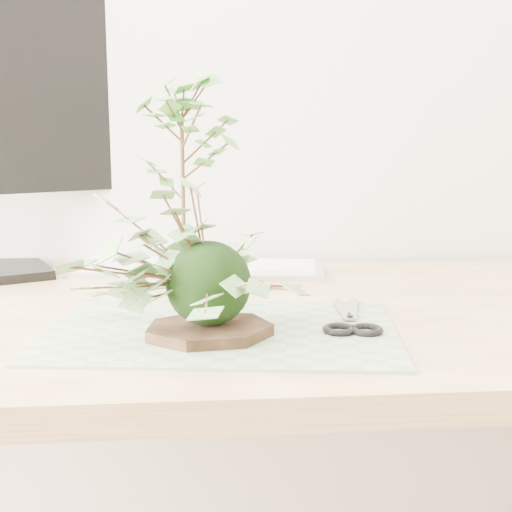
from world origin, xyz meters
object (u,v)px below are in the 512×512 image
(desk, at_px, (259,365))
(ivy_kokedama, at_px, (208,244))
(keyboard, at_px, (198,268))
(maple_kokedama, at_px, (182,134))

(desk, bearing_deg, ivy_kokedama, -119.37)
(desk, distance_m, ivy_kokedama, 0.27)
(desk, height_order, keyboard, keyboard)
(maple_kokedama, height_order, keyboard, maple_kokedama)
(desk, xyz_separation_m, ivy_kokedama, (-0.08, -0.14, 0.21))
(ivy_kokedama, height_order, keyboard, ivy_kokedama)
(ivy_kokedama, xyz_separation_m, keyboard, (-0.01, 0.42, -0.12))
(maple_kokedama, bearing_deg, keyboard, 82.60)
(maple_kokedama, distance_m, keyboard, 0.30)
(ivy_kokedama, xyz_separation_m, maple_kokedama, (-0.03, 0.25, 0.13))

